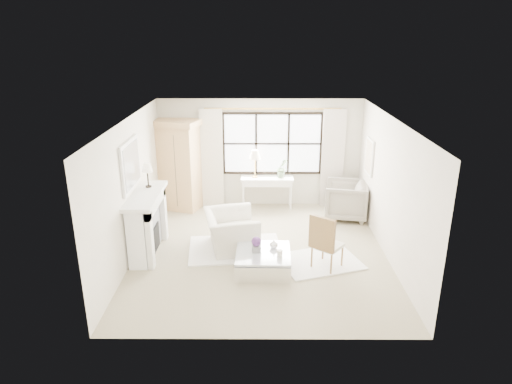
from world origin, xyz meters
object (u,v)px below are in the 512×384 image
console_table (267,192)px  club_armchair (231,231)px  coffee_table (263,262)px  armoire (177,164)px

console_table → club_armchair: size_ratio=1.12×
console_table → coffee_table: console_table is taller
armoire → club_armchair: 2.78m
armoire → club_armchair: (1.43, -2.25, -0.76)m
console_table → coffee_table: bearing=-91.8°
club_armchair → coffee_table: 1.15m
console_table → club_armchair: (-0.77, -2.28, -0.02)m
armoire → club_armchair: bearing=-39.8°
coffee_table → club_armchair: bearing=125.7°
club_armchair → coffee_table: (0.64, -0.94, -0.20)m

